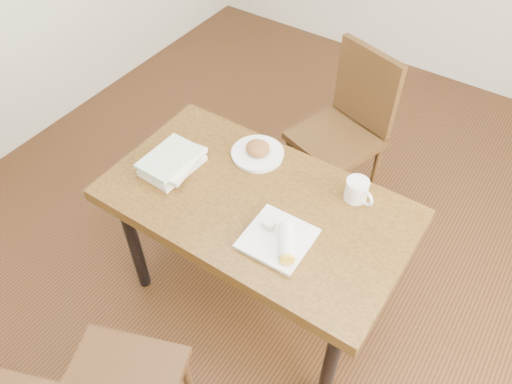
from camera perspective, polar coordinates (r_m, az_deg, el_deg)
The scene contains 7 objects.
ground at distance 2.68m, azimuth -0.00°, elevation -11.80°, with size 4.00×5.00×0.01m, color #472814.
table at distance 2.13m, azimuth -0.00°, elevation -2.50°, with size 1.28×0.72×0.75m.
chair_far at distance 2.80m, azimuth 10.46°, elevation 7.83°, with size 0.53×0.53×0.95m.
plate_scone at distance 2.24m, azimuth 0.19°, elevation 4.63°, with size 0.24×0.24×0.08m.
coffee_mug at distance 2.08m, azimuth 11.52°, elevation 0.22°, with size 0.14×0.10×0.10m.
plate_burrito at distance 1.91m, azimuth 2.80°, elevation -5.45°, with size 0.25×0.25×0.08m.
book_stack at distance 2.21m, azimuth -9.48°, elevation 3.40°, with size 0.21×0.28×0.07m.
Camera 1 is at (0.77, -1.15, 2.29)m, focal length 35.00 mm.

